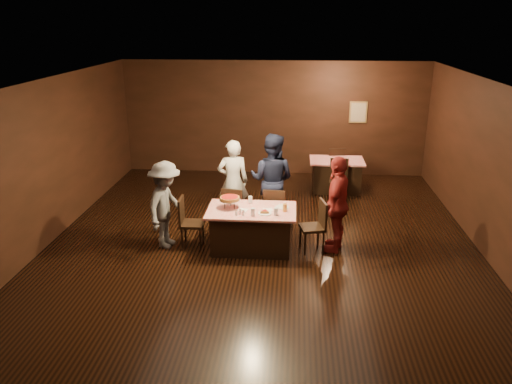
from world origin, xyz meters
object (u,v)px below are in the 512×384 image
(chair_back_near, at_px, (338,180))
(diner_navy_hoodie, at_px, (272,180))
(diner_white_jacket, at_px, (233,181))
(diner_red_shirt, at_px, (337,204))
(chair_end_right, at_px, (312,226))
(glass_front_left, at_px, (253,212))
(main_table, at_px, (252,229))
(chair_end_left, at_px, (192,223))
(chair_back_far, at_px, (335,165))
(back_table, at_px, (336,175))
(plate_empty, at_px, (282,207))
(chair_far_right, at_px, (275,210))
(glass_amber, at_px, (285,208))
(glass_front_right, at_px, (276,212))
(pizza_stand, at_px, (230,198))
(glass_back, at_px, (250,200))
(diner_grey_knit, at_px, (166,205))
(chair_far_left, at_px, (235,209))

(chair_back_near, xyz_separation_m, diner_navy_hoodie, (-1.47, -1.55, 0.48))
(diner_white_jacket, distance_m, diner_red_shirt, 2.35)
(chair_end_right, xyz_separation_m, glass_front_left, (-1.05, -0.30, 0.37))
(main_table, distance_m, chair_end_left, 1.10)
(chair_back_far, distance_m, diner_navy_hoodie, 3.24)
(back_table, height_order, plate_empty, plate_empty)
(chair_end_right, height_order, glass_front_left, chair_end_right)
(chair_far_right, xyz_separation_m, glass_amber, (0.20, -0.80, 0.37))
(main_table, distance_m, chair_end_right, 1.10)
(chair_far_right, bearing_deg, glass_front_right, 99.50)
(chair_back_far, bearing_deg, pizza_stand, 51.16)
(chair_back_near, xyz_separation_m, glass_back, (-1.83, -2.45, 0.37))
(chair_far_right, relative_size, diner_navy_hoodie, 0.50)
(back_table, bearing_deg, chair_back_far, 90.00)
(chair_end_left, relative_size, diner_white_jacket, 0.55)
(diner_grey_knit, relative_size, glass_amber, 11.62)
(diner_white_jacket, relative_size, pizza_stand, 4.58)
(diner_navy_hoodie, relative_size, glass_front_right, 13.59)
(chair_far_left, bearing_deg, chair_end_right, 162.74)
(chair_far_right, relative_size, diner_grey_knit, 0.58)
(main_table, bearing_deg, chair_end_left, 180.00)
(chair_back_near, distance_m, glass_back, 3.07)
(diner_red_shirt, height_order, plate_empty, diner_red_shirt)
(chair_far_right, bearing_deg, glass_front_left, 78.20)
(chair_far_right, height_order, glass_amber, chair_far_right)
(diner_grey_knit, xyz_separation_m, glass_front_right, (2.02, -0.25, 0.03))
(chair_back_far, relative_size, glass_amber, 6.79)
(chair_far_right, height_order, diner_grey_knit, diner_grey_knit)
(chair_back_far, bearing_deg, plate_empty, 62.26)
(main_table, relative_size, chair_back_far, 1.68)
(chair_far_left, relative_size, chair_far_right, 1.00)
(back_table, relative_size, chair_back_far, 1.37)
(main_table, height_order, pizza_stand, pizza_stand)
(diner_red_shirt, bearing_deg, glass_amber, -64.61)
(back_table, relative_size, glass_back, 9.29)
(chair_back_near, xyz_separation_m, diner_grey_knit, (-3.35, -2.75, 0.34))
(chair_back_far, height_order, diner_grey_knit, diner_grey_knit)
(plate_empty, relative_size, glass_front_left, 1.79)
(chair_back_far, relative_size, diner_navy_hoodie, 0.50)
(back_table, distance_m, chair_back_far, 0.61)
(chair_end_right, bearing_deg, pizza_stand, -105.71)
(diner_navy_hoodie, relative_size, plate_empty, 7.61)
(chair_back_near, height_order, diner_white_jacket, diner_white_jacket)
(plate_empty, bearing_deg, diner_grey_knit, -175.91)
(chair_far_left, bearing_deg, plate_empty, 157.03)
(main_table, xyz_separation_m, diner_navy_hoodie, (0.30, 1.19, 0.57))
(diner_navy_hoodie, bearing_deg, chair_back_far, -102.08)
(chair_back_far, bearing_deg, diner_white_jacket, 40.34)
(main_table, xyz_separation_m, chair_end_left, (-1.10, 0.00, 0.09))
(pizza_stand, bearing_deg, glass_front_left, -37.87)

